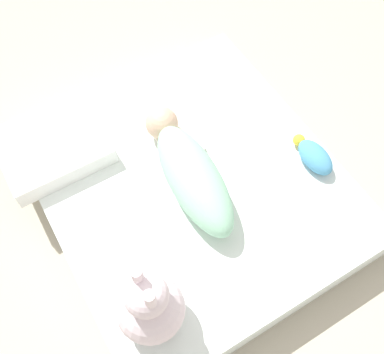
{
  "coord_description": "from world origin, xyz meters",
  "views": [
    {
      "loc": [
        -0.74,
        0.43,
        1.64
      ],
      "look_at": [
        -0.03,
        0.01,
        0.22
      ],
      "focal_mm": 42.0,
      "sensor_mm": 36.0,
      "label": 1
    }
  ],
  "objects_px": {
    "turtle_plush": "(314,156)",
    "pillow": "(52,146)",
    "swaddled_baby": "(190,171)",
    "bunny_plush": "(150,306)"
  },
  "relations": [
    {
      "from": "turtle_plush",
      "to": "pillow",
      "type": "bearing_deg",
      "value": 56.84
    },
    {
      "from": "swaddled_baby",
      "to": "turtle_plush",
      "type": "bearing_deg",
      "value": -104.79
    },
    {
      "from": "swaddled_baby",
      "to": "turtle_plush",
      "type": "distance_m",
      "value": 0.48
    },
    {
      "from": "turtle_plush",
      "to": "bunny_plush",
      "type": "bearing_deg",
      "value": 104.4
    },
    {
      "from": "turtle_plush",
      "to": "swaddled_baby",
      "type": "bearing_deg",
      "value": 70.67
    },
    {
      "from": "bunny_plush",
      "to": "pillow",
      "type": "bearing_deg",
      "value": 2.47
    },
    {
      "from": "bunny_plush",
      "to": "swaddled_baby",
      "type": "bearing_deg",
      "value": -43.94
    },
    {
      "from": "bunny_plush",
      "to": "turtle_plush",
      "type": "relative_size",
      "value": 1.77
    },
    {
      "from": "pillow",
      "to": "bunny_plush",
      "type": "distance_m",
      "value": 0.76
    },
    {
      "from": "swaddled_baby",
      "to": "pillow",
      "type": "bearing_deg",
      "value": 49.26
    }
  ]
}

